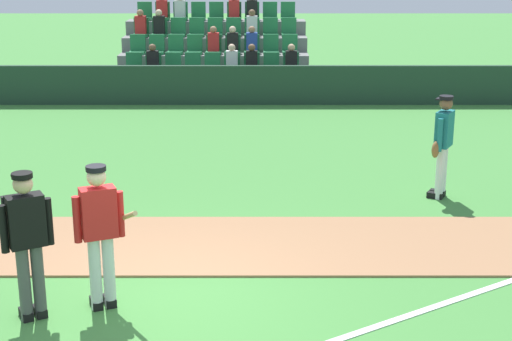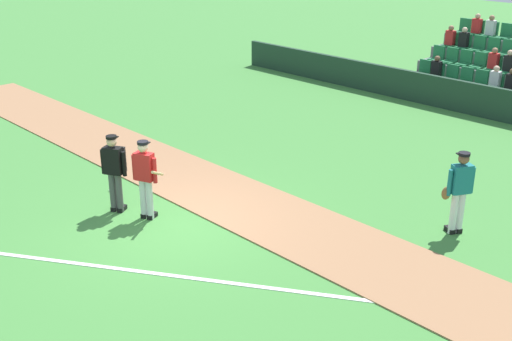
{
  "view_description": "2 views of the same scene",
  "coord_description": "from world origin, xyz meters",
  "px_view_note": "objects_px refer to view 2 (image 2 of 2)",
  "views": [
    {
      "loc": [
        1.22,
        -8.64,
        4.17
      ],
      "look_at": [
        1.23,
        1.46,
        1.19
      ],
      "focal_mm": 54.25,
      "sensor_mm": 36.0,
      "label": 1
    },
    {
      "loc": [
        10.01,
        -7.24,
        6.1
      ],
      "look_at": [
        0.93,
        1.5,
        1.05
      ],
      "focal_mm": 45.03,
      "sensor_mm": 36.0,
      "label": 2
    }
  ],
  "objects_px": {
    "umpire_home_plate": "(115,169)",
    "runner_teal_jersey": "(459,190)",
    "batter_red_jersey": "(145,177)",
    "baseball": "(110,190)"
  },
  "relations": [
    {
      "from": "batter_red_jersey",
      "to": "runner_teal_jersey",
      "type": "height_order",
      "value": "same"
    },
    {
      "from": "umpire_home_plate",
      "to": "runner_teal_jersey",
      "type": "relative_size",
      "value": 1.0
    },
    {
      "from": "umpire_home_plate",
      "to": "baseball",
      "type": "distance_m",
      "value": 1.5
    },
    {
      "from": "umpire_home_plate",
      "to": "runner_teal_jersey",
      "type": "distance_m",
      "value": 7.2
    },
    {
      "from": "batter_red_jersey",
      "to": "umpire_home_plate",
      "type": "xyz_separation_m",
      "value": [
        -0.77,
        -0.27,
        0.03
      ]
    },
    {
      "from": "batter_red_jersey",
      "to": "umpire_home_plate",
      "type": "height_order",
      "value": "same"
    },
    {
      "from": "batter_red_jersey",
      "to": "baseball",
      "type": "distance_m",
      "value": 2.05
    },
    {
      "from": "batter_red_jersey",
      "to": "runner_teal_jersey",
      "type": "distance_m",
      "value": 6.44
    },
    {
      "from": "runner_teal_jersey",
      "to": "umpire_home_plate",
      "type": "bearing_deg",
      "value": -142.25
    },
    {
      "from": "batter_red_jersey",
      "to": "baseball",
      "type": "bearing_deg",
      "value": 173.94
    }
  ]
}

